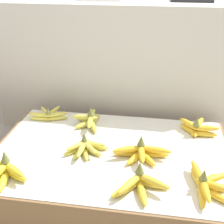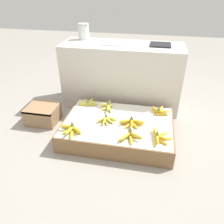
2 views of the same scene
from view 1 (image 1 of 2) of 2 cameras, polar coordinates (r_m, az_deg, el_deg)
ground_plane at (r=1.60m, az=-0.16°, el=-12.83°), size 10.00×10.00×0.00m
display_platform at (r=1.54m, az=-0.17°, el=-10.10°), size 1.13×0.77×0.19m
back_vendor_table at (r=2.07m, az=0.74°, el=8.91°), size 1.45×0.51×0.79m
banana_bunch_front_left at (r=1.38m, az=-19.47°, el=-10.10°), size 0.25×0.19×0.11m
banana_bunch_front_midright at (r=1.25m, az=5.19°, el=-13.03°), size 0.24×0.16×0.11m
banana_bunch_front_right at (r=1.30m, az=17.08°, el=-12.53°), size 0.19×0.26×0.10m
banana_bunch_middle_midleft at (r=1.47m, az=-4.89°, el=-6.58°), size 0.21×0.15×0.09m
banana_bunch_middle_midright at (r=1.43m, az=5.34°, el=-7.39°), size 0.27×0.16×0.11m
banana_bunch_back_left at (r=1.81m, az=-11.46°, el=-0.52°), size 0.23×0.15×0.08m
banana_bunch_back_midleft at (r=1.70m, az=-4.16°, el=-1.45°), size 0.17×0.22×0.11m
banana_bunch_back_right at (r=1.68m, az=15.32°, el=-2.85°), size 0.21×0.16×0.11m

